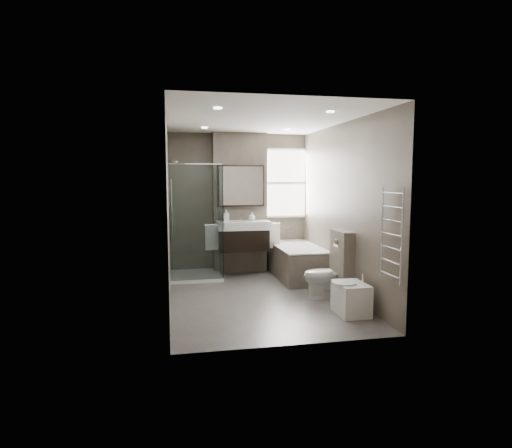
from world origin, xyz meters
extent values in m
cube|color=#54504D|center=(0.00, 0.00, -0.03)|extent=(2.65, 3.85, 0.05)
cube|color=silver|center=(0.00, 0.00, 2.62)|extent=(2.65, 3.85, 0.05)
cube|color=#5C5347|center=(0.00, 1.92, 1.30)|extent=(2.65, 0.05, 2.60)
cube|color=#5C5347|center=(0.00, -1.92, 1.30)|extent=(2.65, 0.05, 2.60)
cube|color=#5C5347|center=(-1.32, 0.00, 1.30)|extent=(0.05, 3.85, 2.60)
cube|color=#5C5347|center=(1.32, 0.00, 1.30)|extent=(0.05, 3.85, 2.60)
cube|color=#574F45|center=(0.00, 1.77, 1.30)|extent=(1.00, 0.25, 2.60)
cube|color=black|center=(0.00, 1.42, 0.66)|extent=(0.90, 0.45, 0.38)
cube|color=white|center=(0.00, 1.42, 0.92)|extent=(0.95, 0.47, 0.15)
cylinder|color=silver|center=(0.00, 1.59, 1.06)|extent=(0.03, 0.03, 0.12)
cylinder|color=silver|center=(0.00, 1.53, 1.11)|extent=(0.02, 0.12, 0.02)
cube|color=black|center=(0.00, 1.62, 1.63)|extent=(0.86, 0.06, 0.76)
cube|color=white|center=(0.00, 1.58, 1.63)|extent=(0.80, 0.02, 0.70)
cube|color=silver|center=(-0.56, 1.40, 0.72)|extent=(0.24, 0.06, 0.44)
cube|color=silver|center=(0.56, 1.40, 0.72)|extent=(0.24, 0.06, 0.44)
cube|color=white|center=(-0.85, 1.45, 0.03)|extent=(0.90, 0.90, 0.06)
cube|color=white|center=(-0.85, 1.01, 1.03)|extent=(0.88, 0.01, 1.94)
cube|color=white|center=(-0.41, 1.45, 1.03)|extent=(0.01, 0.88, 1.94)
cylinder|color=silver|center=(-1.25, 1.45, 1.25)|extent=(0.02, 0.02, 1.00)
cube|color=#574F45|center=(0.93, 1.10, 0.28)|extent=(0.75, 1.60, 0.55)
cube|color=white|center=(0.93, 1.10, 0.56)|extent=(0.75, 1.60, 0.03)
cube|color=white|center=(0.93, 1.10, 0.49)|extent=(0.61, 1.42, 0.12)
cube|color=white|center=(0.90, 1.88, 1.67)|extent=(0.98, 0.04, 1.33)
cube|color=white|center=(0.90, 1.85, 1.67)|extent=(0.90, 0.01, 1.25)
cube|color=white|center=(0.90, 1.85, 1.68)|extent=(0.90, 0.01, 0.05)
imported|color=white|center=(0.97, -0.25, 0.34)|extent=(0.69, 0.42, 0.69)
cube|color=#574F45|center=(1.21, -0.25, 0.50)|extent=(0.18, 0.55, 1.00)
cube|color=silver|center=(1.11, -0.25, 0.82)|extent=(0.01, 0.16, 0.11)
cube|color=white|center=(1.02, -1.04, 0.21)|extent=(0.37, 0.51, 0.41)
cylinder|color=white|center=(0.92, -1.04, 0.41)|extent=(0.31, 0.31, 0.05)
cylinder|color=silver|center=(1.18, -1.04, 0.48)|extent=(0.02, 0.02, 0.10)
cylinder|color=silver|center=(1.25, -1.83, 1.12)|extent=(0.03, 0.03, 1.10)
cylinder|color=silver|center=(1.25, -1.37, 1.12)|extent=(0.03, 0.03, 1.10)
cube|color=silver|center=(1.25, -1.60, 1.12)|extent=(0.02, 0.46, 1.00)
imported|color=white|center=(-0.29, 1.48, 1.10)|extent=(0.09, 0.10, 0.21)
imported|color=white|center=(0.18, 1.52, 1.08)|extent=(0.12, 0.12, 0.15)
camera|label=1|loc=(-1.26, -6.13, 1.78)|focal=30.00mm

